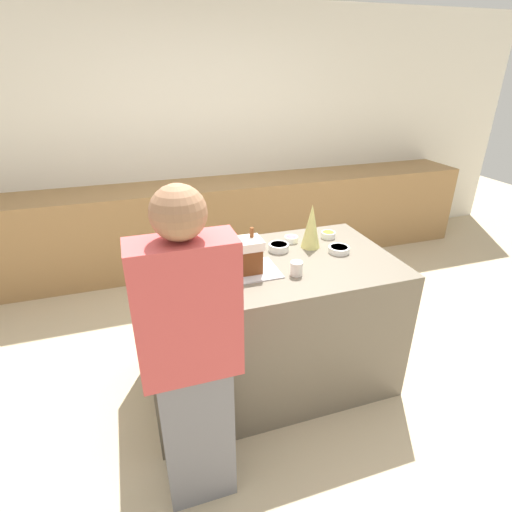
% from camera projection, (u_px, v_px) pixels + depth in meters
% --- Properties ---
extents(ground_plane, '(12.00, 12.00, 0.00)m').
position_uv_depth(ground_plane, '(268.00, 376.00, 2.85)').
color(ground_plane, '#C6B28E').
extents(wall_back, '(8.00, 0.05, 2.60)m').
position_uv_depth(wall_back, '(197.00, 138.00, 4.24)').
color(wall_back, white).
rests_on(wall_back, ground_plane).
extents(back_cabinet_block, '(6.00, 0.60, 0.89)m').
position_uv_depth(back_cabinet_block, '(207.00, 224.00, 4.33)').
color(back_cabinet_block, '#9E7547').
rests_on(back_cabinet_block, ground_plane).
extents(kitchen_island, '(1.58, 0.91, 0.90)m').
position_uv_depth(kitchen_island, '(269.00, 323.00, 2.65)').
color(kitchen_island, '#6B6051').
rests_on(kitchen_island, ground_plane).
extents(baking_tray, '(0.38, 0.28, 0.01)m').
position_uv_depth(baking_tray, '(245.00, 272.00, 2.34)').
color(baking_tray, silver).
rests_on(baking_tray, kitchen_island).
extents(gingerbread_house, '(0.19, 0.15, 0.26)m').
position_uv_depth(gingerbread_house, '(245.00, 255.00, 2.30)').
color(gingerbread_house, brown).
rests_on(gingerbread_house, baking_tray).
extents(decorative_tree, '(0.13, 0.13, 0.30)m').
position_uv_depth(decorative_tree, '(311.00, 226.00, 2.61)').
color(decorative_tree, '#DBD675').
rests_on(decorative_tree, kitchen_island).
extents(candy_bowl_front_corner, '(0.10, 0.10, 0.04)m').
position_uv_depth(candy_bowl_front_corner, '(328.00, 234.00, 2.81)').
color(candy_bowl_front_corner, white).
rests_on(candy_bowl_front_corner, kitchen_island).
extents(candy_bowl_center_rear, '(0.14, 0.14, 0.04)m').
position_uv_depth(candy_bowl_center_rear, '(187.00, 270.00, 2.33)').
color(candy_bowl_center_rear, white).
rests_on(candy_bowl_center_rear, kitchen_island).
extents(candy_bowl_near_tray_left, '(0.13, 0.13, 0.05)m').
position_uv_depth(candy_bowl_near_tray_left, '(279.00, 247.00, 2.61)').
color(candy_bowl_near_tray_left, white).
rests_on(candy_bowl_near_tray_left, kitchen_island).
extents(candy_bowl_near_tray_right, '(0.11, 0.11, 0.04)m').
position_uv_depth(candy_bowl_near_tray_right, '(207.00, 252.00, 2.55)').
color(candy_bowl_near_tray_right, white).
rests_on(candy_bowl_near_tray_right, kitchen_island).
extents(candy_bowl_far_left, '(0.14, 0.14, 0.04)m').
position_uv_depth(candy_bowl_far_left, '(339.00, 249.00, 2.59)').
color(candy_bowl_far_left, white).
rests_on(candy_bowl_far_left, kitchen_island).
extents(candy_bowl_beside_tree, '(0.09, 0.09, 0.04)m').
position_uv_depth(candy_bowl_beside_tree, '(291.00, 239.00, 2.74)').
color(candy_bowl_beside_tree, white).
rests_on(candy_bowl_beside_tree, kitchen_island).
extents(mug, '(0.07, 0.07, 0.08)m').
position_uv_depth(mug, '(296.00, 268.00, 2.30)').
color(mug, white).
rests_on(mug, kitchen_island).
extents(person, '(0.43, 0.53, 1.63)m').
position_uv_depth(person, '(191.00, 360.00, 1.74)').
color(person, slate).
rests_on(person, ground_plane).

